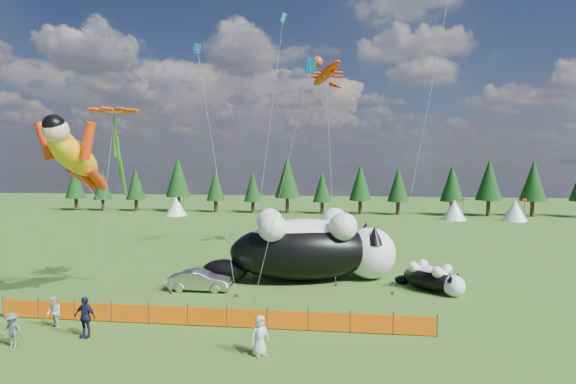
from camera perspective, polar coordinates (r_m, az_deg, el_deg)
The scene contains 18 objects.
ground at distance 26.21m, azimuth -8.23°, elevation -14.24°, with size 160.00×160.00×0.00m, color #133A0A.
safety_fence at distance 23.32m, azimuth -10.23°, elevation -15.30°, with size 22.06×0.06×1.10m.
tree_line at distance 69.45m, azimuth 1.46°, elevation 0.55°, with size 90.00×4.00×8.00m, color black, non-canonical shape.
festival_tents at distance 64.53m, azimuth 10.80°, elevation -2.11°, with size 50.00×3.20×2.80m, color white, non-canonical shape.
cat_large at distance 30.98m, azimuth 3.02°, elevation -6.97°, with size 13.22×6.71×4.82m.
cat_small at distance 30.07m, azimuth 17.83°, elevation -10.33°, with size 3.95×3.82×1.77m.
car at distance 29.39m, azimuth -11.08°, elevation -10.95°, with size 1.35×3.86×1.27m, color #AAABAF.
spectator_b at distance 25.38m, azimuth -27.61°, elevation -13.41°, with size 0.76×0.45×1.57m, color silver.
spectator_c at distance 23.52m, azimuth -24.39°, elevation -14.25°, with size 1.13×0.58×1.92m, color #141A39.
spectator_d at distance 23.82m, azimuth -31.66°, elevation -14.72°, with size 1.00×0.52×1.55m, color #57575C.
spectator_e at distance 19.80m, azimuth -3.59°, elevation -17.72°, with size 0.84×0.54×1.71m, color silver.
superhero_kite at distance 27.17m, azimuth -25.50°, elevation 4.16°, with size 6.63×5.83×11.48m.
gecko_kite at distance 38.92m, azimuth 4.91°, elevation 14.75°, with size 5.68×12.44×17.86m.
flower_kite at distance 28.32m, azimuth -21.19°, elevation 9.27°, with size 3.72×4.26×11.30m.
diamond_kite_a at distance 33.68m, azimuth -11.18°, elevation 15.81°, with size 4.63×6.24×17.58m.
diamond_kite_b at distance 36.48m, azimuth 19.60°, elevation 21.69°, with size 4.96×7.27×21.75m.
diamond_kite_c at distance 23.26m, azimuth 2.56°, elevation 14.21°, with size 3.68×0.72×13.69m.
diamond_kite_d at distance 37.91m, azimuth -0.85°, elevation 19.47°, with size 1.62×8.30×21.10m.
Camera 1 is at (6.57, -24.01, 8.18)m, focal length 28.00 mm.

